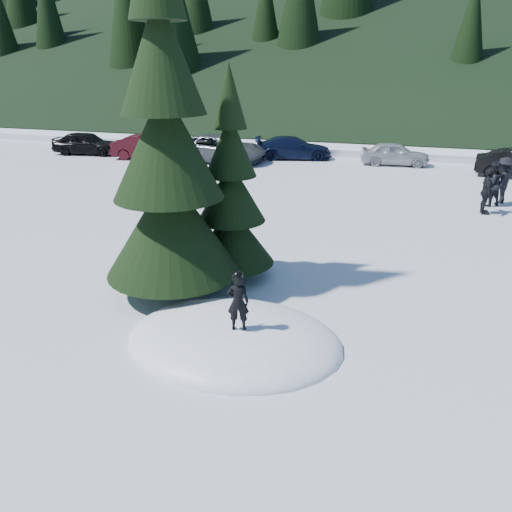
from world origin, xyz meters
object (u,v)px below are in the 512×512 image
(car_1, at_px, (148,147))
(child_skier, at_px, (238,302))
(spruce_tall, at_px, (167,158))
(spruce_short, at_px, (231,199))
(car_4, at_px, (395,154))
(adult_0, at_px, (492,184))
(car_0, at_px, (86,143))
(car_3, at_px, (293,148))
(car_2, at_px, (219,148))
(adult_1, at_px, (487,192))
(adult_2, at_px, (503,181))

(car_1, bearing_deg, child_skier, -160.74)
(spruce_tall, bearing_deg, spruce_short, 54.46)
(car_4, bearing_deg, spruce_short, 164.46)
(car_1, bearing_deg, adult_0, -120.43)
(adult_0, xyz_separation_m, car_0, (-22.46, 5.42, -0.18))
(car_0, xyz_separation_m, car_4, (18.40, 2.17, -0.07))
(car_4, bearing_deg, car_3, 83.10)
(child_skier, relative_size, adult_0, 0.66)
(car_1, relative_size, car_4, 1.13)
(adult_0, relative_size, car_2, 0.32)
(adult_1, relative_size, adult_2, 0.92)
(car_1, bearing_deg, car_2, -100.45)
(spruce_short, bearing_deg, car_3, 98.38)
(adult_2, bearing_deg, car_0, -73.97)
(car_0, bearing_deg, car_2, -97.48)
(child_skier, distance_m, adult_0, 14.43)
(car_2, bearing_deg, spruce_tall, -156.07)
(car_1, height_order, car_4, car_1)
(spruce_tall, height_order, child_skier, spruce_tall)
(child_skier, bearing_deg, car_0, -62.78)
(adult_0, bearing_deg, car_4, -97.93)
(car_1, relative_size, car_2, 0.76)
(adult_1, bearing_deg, adult_2, -27.79)
(adult_2, xyz_separation_m, car_3, (-10.37, 7.24, -0.28))
(adult_0, distance_m, adult_2, 0.74)
(spruce_short, relative_size, car_4, 1.45)
(adult_2, relative_size, car_4, 0.50)
(adult_0, bearing_deg, adult_2, -165.15)
(spruce_tall, bearing_deg, car_2, 107.96)
(child_skier, relative_size, car_4, 0.31)
(child_skier, bearing_deg, car_3, -93.71)
(adult_0, height_order, car_1, adult_0)
(adult_2, bearing_deg, spruce_tall, -9.06)
(car_3, relative_size, car_4, 1.21)
(spruce_short, xyz_separation_m, car_4, (3.27, 17.28, -1.47))
(adult_0, xyz_separation_m, car_2, (-13.72, 5.55, -0.11))
(adult_1, distance_m, car_3, 13.23)
(adult_2, height_order, car_1, adult_2)
(car_4, bearing_deg, car_0, 91.91)
(child_skier, xyz_separation_m, adult_1, (5.62, 11.85, -0.20))
(adult_1, relative_size, car_3, 0.38)
(car_2, bearing_deg, car_4, -72.06)
(adult_2, xyz_separation_m, car_0, (-22.93, 4.85, -0.23))
(adult_0, height_order, adult_1, adult_0)
(spruce_short, distance_m, car_0, 21.43)
(spruce_short, height_order, car_4, spruce_short)
(adult_2, relative_size, car_1, 0.44)
(spruce_short, xyz_separation_m, adult_2, (7.79, 10.25, -1.18))
(car_2, height_order, car_4, car_2)
(spruce_tall, relative_size, car_0, 2.10)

